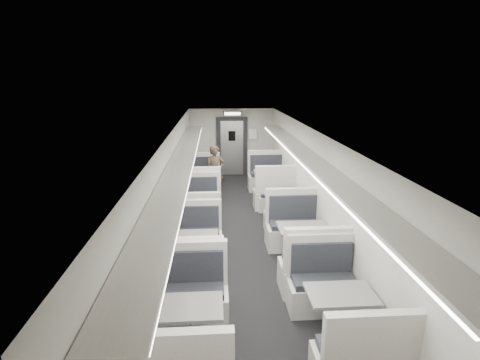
{
  "coord_description": "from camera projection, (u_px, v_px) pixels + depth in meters",
  "views": [
    {
      "loc": [
        -0.62,
        -7.33,
        3.49
      ],
      "look_at": [
        -0.04,
        1.14,
        1.14
      ],
      "focal_mm": 28.0,
      "sensor_mm": 36.0,
      "label": 1
    }
  ],
  "objects": [
    {
      "name": "room",
      "position": [
        246.0,
        192.0,
        7.7
      ],
      "size": [
        3.24,
        12.24,
        2.64
      ],
      "color": "black",
      "rests_on": "ground"
    },
    {
      "name": "booth_left_a",
      "position": [
        203.0,
        184.0,
        11.17
      ],
      "size": [
        1.06,
        2.16,
        1.15
      ],
      "color": "#B0ADA6",
      "rests_on": "room"
    },
    {
      "name": "booth_left_b",
      "position": [
        200.0,
        208.0,
        9.24
      ],
      "size": [
        0.96,
        1.95,
        1.04
      ],
      "color": "#B0ADA6",
      "rests_on": "room"
    },
    {
      "name": "booth_left_c",
      "position": [
        196.0,
        252.0,
        6.91
      ],
      "size": [
        0.99,
        2.01,
        1.07
      ],
      "color": "#B0ADA6",
      "rests_on": "room"
    },
    {
      "name": "booth_left_d",
      "position": [
        188.0,
        331.0,
        4.71
      ],
      "size": [
        1.08,
        2.18,
        1.17
      ],
      "color": "#B0ADA6",
      "rests_on": "room"
    },
    {
      "name": "booth_right_a",
      "position": [
        270.0,
        185.0,
        11.02
      ],
      "size": [
        1.14,
        2.32,
        1.24
      ],
      "color": "#B0ADA6",
      "rests_on": "room"
    },
    {
      "name": "booth_right_b",
      "position": [
        280.0,
        206.0,
        9.39
      ],
      "size": [
        0.97,
        1.96,
        1.05
      ],
      "color": "#B0ADA6",
      "rests_on": "room"
    },
    {
      "name": "booth_right_c",
      "position": [
        303.0,
        246.0,
        7.04
      ],
      "size": [
        1.13,
        2.3,
        1.23
      ],
      "color": "#B0ADA6",
      "rests_on": "room"
    },
    {
      "name": "booth_right_d",
      "position": [
        339.0,
        317.0,
        4.99
      ],
      "size": [
        1.07,
        2.17,
        1.16
      ],
      "color": "#B0ADA6",
      "rests_on": "room"
    },
    {
      "name": "passenger",
      "position": [
        215.0,
        172.0,
        11.06
      ],
      "size": [
        0.61,
        0.44,
        1.55
      ],
      "primitive_type": "imported",
      "rotation": [
        0.0,
        0.0,
        0.13
      ],
      "color": "black",
      "rests_on": "room"
    },
    {
      "name": "window_a",
      "position": [
        185.0,
        153.0,
        10.83
      ],
      "size": [
        0.02,
        1.18,
        0.84
      ],
      "primitive_type": "cube",
      "color": "black",
      "rests_on": "room"
    },
    {
      "name": "window_b",
      "position": [
        178.0,
        172.0,
        8.72
      ],
      "size": [
        0.02,
        1.18,
        0.84
      ],
      "primitive_type": "cube",
      "color": "black",
      "rests_on": "room"
    },
    {
      "name": "window_c",
      "position": [
        166.0,
        202.0,
        6.6
      ],
      "size": [
        0.02,
        1.18,
        0.84
      ],
      "primitive_type": "cube",
      "color": "black",
      "rests_on": "room"
    },
    {
      "name": "window_d",
      "position": [
        144.0,
        261.0,
        4.49
      ],
      "size": [
        0.02,
        1.18,
        0.84
      ],
      "primitive_type": "cube",
      "color": "black",
      "rests_on": "room"
    },
    {
      "name": "luggage_rack_left",
      "position": [
        182.0,
        162.0,
        7.14
      ],
      "size": [
        0.46,
        10.4,
        0.09
      ],
      "color": "#B0ADA6",
      "rests_on": "room"
    },
    {
      "name": "luggage_rack_right",
      "position": [
        310.0,
        160.0,
        7.3
      ],
      "size": [
        0.46,
        10.4,
        0.09
      ],
      "color": "#B0ADA6",
      "rests_on": "room"
    },
    {
      "name": "vestibule_door",
      "position": [
        232.0,
        147.0,
        13.45
      ],
      "size": [
        1.1,
        0.13,
        2.1
      ],
      "color": "black",
      "rests_on": "room"
    },
    {
      "name": "exit_sign",
      "position": [
        232.0,
        114.0,
        12.65
      ],
      "size": [
        0.62,
        0.12,
        0.16
      ],
      "color": "black",
      "rests_on": "room"
    },
    {
      "name": "wall_notice",
      "position": [
        253.0,
        134.0,
        13.36
      ],
      "size": [
        0.32,
        0.02,
        0.4
      ],
      "primitive_type": "cube",
      "color": "white",
      "rests_on": "room"
    }
  ]
}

